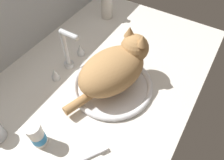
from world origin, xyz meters
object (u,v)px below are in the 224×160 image
Objects in this scene: faucet at (68,54)px; pill_bottle at (37,136)px; sink_basin at (112,85)px; cat at (116,67)px; soap_pump_bottle at (107,5)px.

faucet is 33.52cm from pill_bottle.
cat is (1.91, -0.62, 8.86)cm from sink_basin.
faucet reaches higher than soap_pump_bottle.
sink_basin is at bearing -145.12° from soap_pump_bottle.
faucet is 0.54× the size of cat.
sink_basin is 1.84× the size of soap_pump_bottle.
pill_bottle is at bearing 166.33° from sink_basin.
pill_bottle is at bearing 166.08° from cat.
pill_bottle is (-30.87, 7.51, 4.02)cm from sink_basin.
sink_basin is 1.59× the size of faucet.
sink_basin is 32.02cm from pill_bottle.
pill_bottle is (-69.02, -19.09, -1.60)cm from soap_pump_bottle.
pill_bottle is (-30.87, -12.86, -2.28)cm from faucet.
cat is at bearing -18.01° from sink_basin.
cat is (1.91, -20.98, 2.56)cm from faucet.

